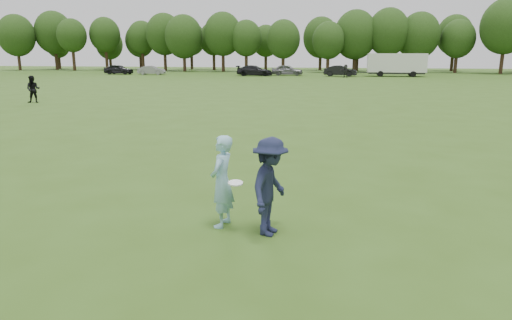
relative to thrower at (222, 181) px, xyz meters
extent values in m
plane|color=#355417|center=(0.62, -0.36, -0.87)|extent=(200.00, 200.00, 0.00)
imported|color=#90C9DF|center=(0.00, 0.00, 0.00)|extent=(0.49, 0.68, 1.74)
imported|color=#1B203C|center=(0.95, -0.23, 0.02)|extent=(0.87, 1.26, 1.78)
imported|color=black|center=(-18.05, 19.04, 0.02)|extent=(1.04, 0.93, 1.78)
imported|color=#262626|center=(2.09, 55.94, 0.01)|extent=(1.70, 0.85, 1.76)
imported|color=black|center=(-32.80, 59.24, -0.11)|extent=(4.51, 1.87, 1.53)
imported|color=gray|center=(-27.09, 58.73, -0.20)|extent=(4.24, 1.91, 1.35)
imported|color=black|center=(-10.96, 58.30, -0.12)|extent=(5.27, 2.37, 1.50)
imported|color=slate|center=(-6.39, 60.24, -0.08)|extent=(4.69, 2.03, 1.58)
imported|color=black|center=(1.36, 59.19, -0.11)|extent=(4.76, 2.07, 1.52)
cylinder|color=white|center=(0.32, -0.26, 0.06)|extent=(0.33, 0.33, 0.07)
cube|color=white|center=(9.09, 60.40, 1.03)|extent=(8.00, 2.50, 2.60)
cube|color=black|center=(9.09, 60.40, -0.37)|extent=(7.60, 2.30, 0.25)
cylinder|color=black|center=(6.89, 59.15, -0.47)|extent=(0.80, 0.25, 0.80)
cylinder|color=black|center=(6.89, 61.65, -0.47)|extent=(0.80, 0.25, 0.80)
cylinder|color=black|center=(11.29, 59.15, -0.47)|extent=(0.80, 0.25, 0.80)
cylinder|color=black|center=(11.29, 61.65, -0.47)|extent=(0.80, 0.25, 0.80)
cube|color=#333333|center=(4.69, 60.40, -0.32)|extent=(1.20, 0.15, 0.12)
cylinder|color=#332114|center=(-60.06, 71.84, 0.94)|extent=(0.56, 0.56, 3.63)
ellipsoid|color=#1E3612|center=(-60.06, 71.84, 5.68)|extent=(6.88, 6.88, 7.91)
cylinder|color=#332114|center=(-54.88, 76.02, 1.19)|extent=(0.56, 0.56, 4.13)
ellipsoid|color=#1E3612|center=(-54.88, 76.02, 6.34)|extent=(7.25, 7.25, 8.34)
cylinder|color=#332114|center=(-48.73, 72.40, 1.22)|extent=(0.56, 0.56, 4.18)
ellipsoid|color=#1E3612|center=(-48.73, 72.40, 5.61)|extent=(5.42, 5.42, 6.23)
cylinder|color=#332114|center=(-43.85, 75.86, 1.26)|extent=(0.56, 0.56, 4.26)
ellipsoid|color=#1E3612|center=(-43.85, 75.86, 5.85)|extent=(5.79, 5.79, 6.66)
cylinder|color=#332114|center=(-36.97, 77.43, 1.08)|extent=(0.56, 0.56, 3.91)
ellipsoid|color=#1E3612|center=(-36.97, 77.43, 5.36)|extent=(5.47, 5.47, 6.29)
cylinder|color=#332114|center=(-31.67, 75.67, 1.05)|extent=(0.56, 0.56, 3.83)
ellipsoid|color=#1E3612|center=(-31.67, 75.67, 5.83)|extent=(6.75, 6.75, 7.76)
cylinder|color=#332114|center=(-26.77, 72.71, 0.76)|extent=(0.56, 0.56, 3.25)
ellipsoid|color=#1E3612|center=(-26.77, 72.71, 5.26)|extent=(6.76, 6.76, 7.78)
cylinder|color=#332114|center=(-19.61, 73.12, 0.98)|extent=(0.56, 0.56, 3.71)
ellipsoid|color=#1E3612|center=(-19.61, 73.12, 5.68)|extent=(6.68, 6.68, 7.68)
cylinder|color=#332114|center=(-15.28, 72.73, 0.86)|extent=(0.56, 0.56, 3.46)
ellipsoid|color=#1E3612|center=(-15.28, 72.73, 4.92)|extent=(5.49, 5.49, 6.31)
cylinder|color=#332114|center=(-8.70, 72.59, 0.70)|extent=(0.56, 0.56, 3.14)
ellipsoid|color=#1E3612|center=(-8.70, 72.59, 4.72)|extent=(5.78, 5.78, 6.64)
cylinder|color=#332114|center=(-0.99, 72.33, 0.64)|extent=(0.56, 0.56, 3.01)
ellipsoid|color=#1E3612|center=(-0.99, 72.33, 4.46)|extent=(5.46, 5.46, 6.28)
cylinder|color=#332114|center=(3.45, 74.71, 0.74)|extent=(0.56, 0.56, 3.23)
ellipsoid|color=#1E3612|center=(3.45, 74.71, 5.45)|extent=(7.29, 7.29, 8.38)
cylinder|color=#332114|center=(8.86, 74.62, 1.01)|extent=(0.56, 0.56, 3.77)
ellipsoid|color=#1E3612|center=(8.86, 74.62, 5.85)|extent=(6.95, 6.95, 8.00)
cylinder|color=#332114|center=(14.00, 75.20, 0.79)|extent=(0.56, 0.56, 3.33)
ellipsoid|color=#1E3612|center=(14.00, 75.20, 5.31)|extent=(6.71, 6.71, 7.71)
cylinder|color=#332114|center=(20.20, 75.45, 0.74)|extent=(0.56, 0.56, 3.22)
ellipsoid|color=#1E3612|center=(20.20, 75.45, 4.70)|extent=(5.54, 5.54, 6.37)
cylinder|color=#332114|center=(26.45, 72.51, 1.20)|extent=(0.56, 0.56, 4.15)
ellipsoid|color=#1E3612|center=(26.45, 72.51, 6.51)|extent=(7.59, 7.59, 8.73)
cylinder|color=#332114|center=(-57.64, 81.05, 0.62)|extent=(0.56, 0.56, 2.97)
ellipsoid|color=#1E3612|center=(-57.64, 81.05, 4.16)|extent=(4.85, 4.85, 5.58)
cylinder|color=#332114|center=(-46.48, 82.17, 0.49)|extent=(0.56, 0.56, 2.73)
ellipsoid|color=#1E3612|center=(-46.48, 82.17, 4.17)|extent=(5.45, 5.45, 6.27)
cylinder|color=#332114|center=(-38.93, 80.58, 0.76)|extent=(0.56, 0.56, 3.25)
ellipsoid|color=#1E3612|center=(-38.93, 80.58, 4.80)|extent=(5.68, 5.68, 6.53)
cylinder|color=#332114|center=(-29.10, 83.57, 0.94)|extent=(0.56, 0.56, 3.62)
ellipsoid|color=#1E3612|center=(-29.10, 83.57, 5.22)|extent=(5.80, 5.80, 6.67)
cylinder|color=#332114|center=(-23.62, 81.03, 0.93)|extent=(0.56, 0.56, 3.61)
ellipsoid|color=#1E3612|center=(-23.62, 81.03, 5.11)|extent=(5.58, 5.58, 6.42)
cylinder|color=#332114|center=(-13.32, 81.56, 0.78)|extent=(0.56, 0.56, 3.29)
ellipsoid|color=#1E3612|center=(-13.32, 81.56, 4.67)|extent=(5.30, 5.30, 6.09)
cylinder|color=#332114|center=(-2.87, 83.03, 0.77)|extent=(0.56, 0.56, 3.28)
ellipsoid|color=#1E3612|center=(-2.87, 83.03, 5.29)|extent=(6.78, 6.78, 7.79)
cylinder|color=#332114|center=(4.07, 81.49, 0.68)|extent=(0.56, 0.56, 3.11)
ellipsoid|color=#1E3612|center=(4.07, 81.49, 4.51)|extent=(5.34, 5.34, 6.14)
cylinder|color=#332114|center=(13.50, 82.90, 0.88)|extent=(0.56, 0.56, 3.50)
ellipsoid|color=#1E3612|center=(13.50, 82.90, 4.67)|extent=(4.82, 4.82, 5.54)
cylinder|color=#332114|center=(21.28, 83.50, 1.03)|extent=(0.56, 0.56, 3.80)
ellipsoid|color=#1E3612|center=(21.28, 83.50, 5.62)|extent=(6.34, 6.34, 7.29)
camera|label=1|loc=(2.19, -7.90, 2.33)|focal=32.00mm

